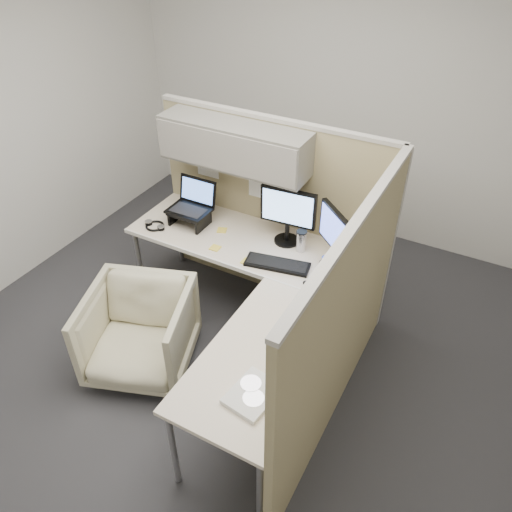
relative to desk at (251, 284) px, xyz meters
The scene contains 19 objects.
ground 0.71m from the desk, 134.71° to the right, with size 4.50×4.50×0.00m, color #2B2A2E.
partition_back 0.88m from the desk, 115.90° to the left, with size 2.00×0.36×1.63m.
partition_right 0.81m from the desk, 13.96° to the right, with size 0.07×2.03×1.63m.
desk is the anchor object (origin of this frame).
office_chair 0.89m from the desk, 141.76° to the right, with size 0.73×0.69×0.75m, color beige.
monitor_left 0.64m from the desk, 87.85° to the left, with size 0.44×0.20×0.47m.
monitor_right 0.70m from the desk, 42.53° to the left, with size 0.35×0.32×0.47m.
laptop_station 0.92m from the desk, 151.80° to the left, with size 0.34×0.29×0.36m.
keyboard 0.26m from the desk, 68.06° to the left, with size 0.48×0.16×0.02m, color black.
mouse 0.42m from the desk, 18.04° to the left, with size 0.09×0.06×0.03m, color black.
travel_mug 0.54m from the desk, 71.45° to the left, with size 0.08×0.08×0.18m.
soda_can_green 0.57m from the desk, 14.22° to the left, with size 0.07×0.07×0.12m, color #268C1E.
soda_can_silver 0.56m from the desk, 39.17° to the left, with size 0.07×0.07×0.12m, color #1E3FA5.
sticky_note_b 0.21m from the desk, 127.45° to the left, with size 0.08×0.08×0.01m, color yellow.
sticky_note_c 0.67m from the desk, 139.55° to the left, with size 0.08×0.08×0.01m, color yellow.
sticky_note_a 0.47m from the desk, 154.95° to the left, with size 0.08×0.08×0.01m, color yellow.
headphones 1.05m from the desk, 168.08° to the left, with size 0.20×0.17×0.03m.
paper_stack 1.01m from the desk, 60.40° to the right, with size 0.27×0.33×0.03m.
desk_clock 0.71m from the desk, 43.00° to the right, with size 0.06×0.10×0.09m.
Camera 1 is at (1.47, -2.28, 3.02)m, focal length 35.00 mm.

